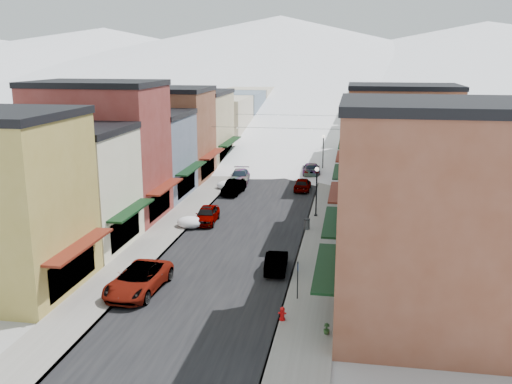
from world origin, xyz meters
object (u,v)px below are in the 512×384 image
(trash_can, at_px, (307,224))
(streetlamp_near, at_px, (317,185))
(car_silver_sedan, at_px, (207,215))
(car_white_suv, at_px, (138,280))
(car_green_sedan, at_px, (276,261))
(car_dark_hatch, at_px, (234,187))
(fire_hydrant, at_px, (282,314))

(trash_can, relative_size, streetlamp_near, 0.20)
(car_silver_sedan, xyz_separation_m, trash_can, (9.04, -0.90, -0.15))
(car_white_suv, xyz_separation_m, car_green_sedan, (8.16, 5.12, -0.16))
(car_silver_sedan, bearing_deg, streetlamp_near, 17.22)
(car_white_suv, relative_size, trash_can, 6.56)
(trash_can, height_order, streetlamp_near, streetlamp_near)
(streetlamp_near, bearing_deg, car_white_suv, -117.63)
(car_silver_sedan, bearing_deg, car_white_suv, -94.49)
(car_white_suv, distance_m, trash_can, 17.51)
(car_silver_sedan, distance_m, streetlamp_near, 10.39)
(trash_can, bearing_deg, car_dark_hatch, 126.73)
(car_white_suv, bearing_deg, car_silver_sedan, 91.59)
(fire_hydrant, height_order, trash_can, trash_can)
(streetlamp_near, bearing_deg, fire_hydrant, -91.12)
(car_white_suv, relative_size, streetlamp_near, 1.31)
(fire_hydrant, relative_size, trash_can, 0.86)
(streetlamp_near, bearing_deg, trash_can, -96.32)
(car_green_sedan, xyz_separation_m, streetlamp_near, (1.82, 13.95, 2.37))
(car_dark_hatch, relative_size, streetlamp_near, 1.00)
(car_white_suv, height_order, trash_can, car_white_suv)
(car_silver_sedan, height_order, streetlamp_near, streetlamp_near)
(car_silver_sedan, relative_size, car_dark_hatch, 0.98)
(car_white_suv, relative_size, car_silver_sedan, 1.34)
(car_green_sedan, xyz_separation_m, trash_can, (1.34, 9.58, -0.06))
(fire_hydrant, xyz_separation_m, trash_can, (-0.06, 17.39, 0.11))
(car_silver_sedan, bearing_deg, car_dark_hatch, 86.44)
(car_dark_hatch, xyz_separation_m, fire_hydrant, (8.95, -29.31, -0.25))
(fire_hydrant, height_order, streetlamp_near, streetlamp_near)
(car_white_suv, height_order, car_silver_sedan, car_white_suv)
(car_dark_hatch, xyz_separation_m, car_green_sedan, (7.55, -21.49, -0.08))
(car_white_suv, relative_size, fire_hydrant, 7.64)
(car_dark_hatch, relative_size, trash_can, 5.00)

